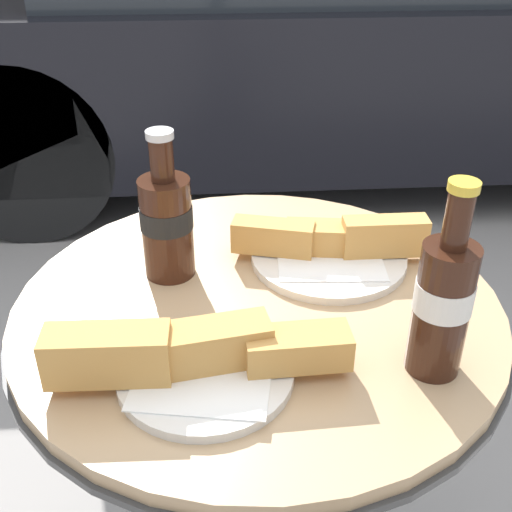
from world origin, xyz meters
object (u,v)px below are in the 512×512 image
cola_bottle_left (167,221)px  lunch_plate_near (330,247)px  lunch_plate_far (195,358)px  parked_car (351,26)px  bistro_table (258,407)px  cola_bottle_right (443,301)px

cola_bottle_left → lunch_plate_near: bearing=4.2°
lunch_plate_near → lunch_plate_far: bearing=-128.7°
cola_bottle_left → parked_car: 2.45m
parked_car → cola_bottle_left: bearing=-107.5°
bistro_table → parked_car: 2.48m
lunch_plate_near → lunch_plate_far: size_ratio=0.83×
cola_bottle_left → lunch_plate_near: (0.23, 0.02, -0.06)m
bistro_table → cola_bottle_right: (0.19, -0.15, 0.29)m
bistro_table → cola_bottle_left: bearing=146.5°
lunch_plate_near → lunch_plate_far: 0.31m
cola_bottle_right → lunch_plate_near: size_ratio=0.83×
bistro_table → lunch_plate_near: size_ratio=2.69×
lunch_plate_near → cola_bottle_left: bearing=-175.8°
cola_bottle_right → lunch_plate_near: bearing=108.0°
cola_bottle_right → parked_car: parked_car is taller
cola_bottle_left → parked_car: bearing=72.5°
cola_bottle_left → lunch_plate_near: size_ratio=0.75×
cola_bottle_left → cola_bottle_right: size_ratio=0.90×
cola_bottle_left → lunch_plate_far: cola_bottle_left is taller
lunch_plate_near → parked_car: parked_car is taller
lunch_plate_near → bistro_table: bearing=-139.6°
cola_bottle_right → lunch_plate_near: 0.26m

